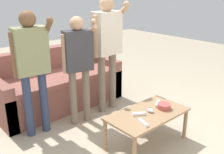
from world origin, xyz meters
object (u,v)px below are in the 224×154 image
(coffee_table, at_px, (147,117))
(player_center, at_px, (78,59))
(game_remote_nunchuk, at_px, (150,110))
(player_left, at_px, (32,60))
(game_remote_wand_near, at_px, (158,103))
(snack_bowl, at_px, (164,106))
(player_right, at_px, (107,42))
(game_remote_wand_spare, at_px, (143,123))
(couch, at_px, (57,86))
(game_remote_wand_far, at_px, (139,114))

(coffee_table, height_order, player_center, player_center)
(game_remote_nunchuk, bearing_deg, player_left, 129.04)
(game_remote_nunchuk, height_order, game_remote_wand_near, game_remote_nunchuk)
(coffee_table, xyz_separation_m, player_left, (-0.83, 1.06, 0.60))
(game_remote_wand_near, bearing_deg, player_center, 120.83)
(game_remote_nunchuk, xyz_separation_m, player_center, (-0.31, 0.95, 0.46))
(snack_bowl, distance_m, game_remote_wand_near, 0.12)
(player_right, distance_m, game_remote_wand_spare, 1.38)
(coffee_table, xyz_separation_m, player_center, (-0.27, 0.94, 0.54))
(coffee_table, bearing_deg, couch, 97.42)
(snack_bowl, height_order, game_remote_wand_far, snack_bowl)
(player_center, relative_size, game_remote_wand_spare, 8.92)
(player_center, bearing_deg, couch, 85.53)
(game_remote_nunchuk, relative_size, player_center, 0.06)
(snack_bowl, relative_size, player_right, 0.09)
(player_right, relative_size, game_remote_wand_spare, 10.26)
(couch, bearing_deg, game_remote_wand_far, -86.39)
(player_right, distance_m, game_remote_wand_near, 1.12)
(game_remote_nunchuk, distance_m, game_remote_wand_far, 0.15)
(couch, distance_m, game_remote_wand_near, 1.66)
(snack_bowl, bearing_deg, player_right, 88.31)
(couch, distance_m, snack_bowl, 1.76)
(snack_bowl, distance_m, game_remote_wand_spare, 0.46)
(couch, relative_size, coffee_table, 2.01)
(coffee_table, xyz_separation_m, game_remote_wand_far, (-0.11, 0.03, 0.07))
(couch, xyz_separation_m, player_right, (0.47, -0.64, 0.72))
(player_left, height_order, player_right, player_right)
(game_remote_nunchuk, distance_m, player_center, 1.10)
(player_center, distance_m, player_right, 0.55)
(game_remote_nunchuk, bearing_deg, player_center, 107.95)
(player_left, xyz_separation_m, game_remote_wand_far, (0.72, -1.03, -0.53))
(player_center, distance_m, game_remote_wand_near, 1.13)
(player_right, relative_size, game_remote_wand_far, 11.54)
(couch, height_order, game_remote_wand_near, couch)
(snack_bowl, bearing_deg, player_left, 133.46)
(player_left, distance_m, game_remote_wand_spare, 1.44)
(player_center, xyz_separation_m, player_right, (0.53, 0.06, 0.13))
(snack_bowl, relative_size, game_remote_wand_far, 1.09)
(coffee_table, distance_m, player_left, 1.47)
(player_left, bearing_deg, game_remote_wand_far, -55.31)
(coffee_table, relative_size, game_remote_nunchuk, 10.69)
(coffee_table, height_order, snack_bowl, snack_bowl)
(couch, xyz_separation_m, game_remote_wand_spare, (-0.01, -1.78, 0.11))
(player_left, xyz_separation_m, player_right, (1.09, -0.06, 0.08))
(game_remote_nunchuk, bearing_deg, game_remote_wand_spare, -154.13)
(couch, height_order, coffee_table, couch)
(coffee_table, distance_m, game_remote_wand_far, 0.13)
(couch, xyz_separation_m, player_center, (-0.06, -0.71, 0.58))
(player_center, xyz_separation_m, game_remote_wand_near, (0.52, -0.88, -0.47))
(coffee_table, bearing_deg, player_right, 75.58)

